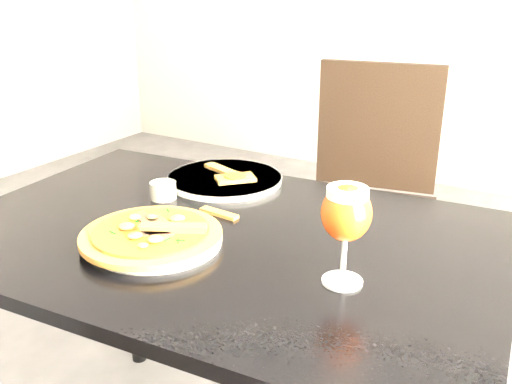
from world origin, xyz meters
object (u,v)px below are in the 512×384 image
Objects in this scene: dining_table at (220,267)px; beer_glass at (346,214)px; chair_far at (367,195)px; pizza at (152,234)px.

beer_glass reaches higher than dining_table.
dining_table is 0.89m from chair_far.
chair_far is 5.26× the size of beer_glass.
chair_far is 1.05m from beer_glass.
pizza is 0.42m from beer_glass.
beer_glass reaches higher than pizza.
dining_table is 0.19m from pizza.
beer_glass is at bearing -16.76° from dining_table.
chair_far reaches higher than dining_table.
chair_far reaches higher than beer_glass.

